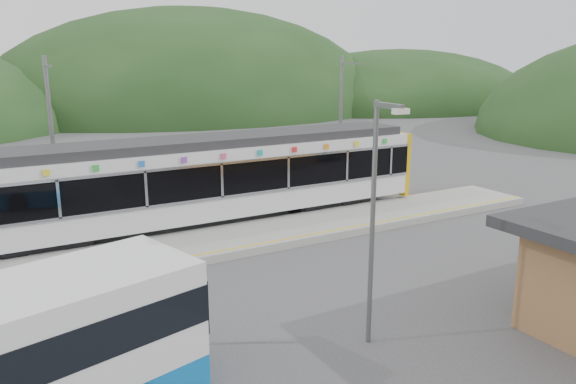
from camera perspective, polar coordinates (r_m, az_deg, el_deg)
ground at (r=19.56m, az=2.78°, el=-7.23°), size 120.00×120.00×0.00m
hills at (r=27.09m, az=7.81°, el=-1.38°), size 146.00×149.00×26.00m
platform at (r=22.20m, az=-1.81°, el=-4.24°), size 26.00×3.20×0.30m
yellow_line at (r=21.06m, az=-0.14°, el=-4.78°), size 26.00×0.10×0.01m
train at (r=23.31m, az=-9.26°, el=1.33°), size 20.44×3.01×3.74m
catenary_mast_west at (r=24.33m, az=-22.79°, el=4.75°), size 0.18×1.80×7.00m
catenary_mast_east at (r=29.48m, az=5.40°, el=7.13°), size 0.18×1.80×7.00m
lamp_post at (r=13.28m, az=8.97°, el=-1.27°), size 0.36×1.06×6.00m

